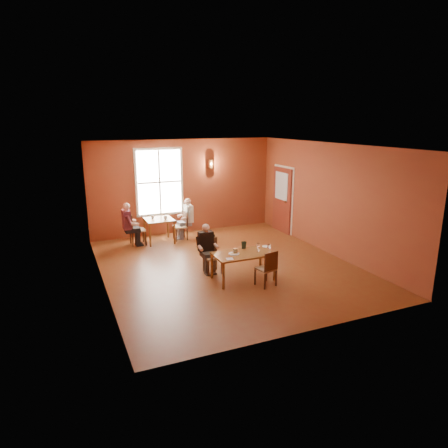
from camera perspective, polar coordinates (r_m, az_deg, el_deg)
name	(u,v)px	position (r m, az deg, el deg)	size (l,w,h in m)	color
ground	(227,266)	(10.13, 0.45, -6.02)	(6.00, 7.00, 0.01)	brown
wall_back	(184,187)	(12.93, -5.77, 5.34)	(6.00, 0.04, 3.00)	brown
wall_front	(312,250)	(6.75, 12.45, -3.60)	(6.00, 0.04, 3.00)	brown
wall_left	(99,220)	(8.96, -17.40, 0.58)	(0.04, 7.00, 3.00)	brown
wall_right	(328,199)	(11.22, 14.68, 3.51)	(0.04, 7.00, 3.00)	brown
ceiling	(227,145)	(9.49, 0.48, 11.18)	(6.00, 7.00, 0.04)	white
window	(159,182)	(12.64, -9.21, 5.93)	(1.36, 0.10, 1.96)	white
door	(282,200)	(13.13, 8.25, 3.40)	(0.12, 1.04, 2.10)	maroon
wall_sconce	(211,164)	(13.04, -1.90, 8.58)	(0.16, 0.16, 0.28)	brown
main_table	(243,266)	(9.23, 2.73, -6.05)	(1.35, 0.76, 0.63)	brown
chair_diner_main	(212,256)	(9.56, -1.67, -4.63)	(0.37, 0.37, 0.84)	#512211
diner_main	(213,251)	(9.49, -1.62, -3.83)	(0.46, 0.46, 1.14)	#3F251A
chair_empty	(266,268)	(8.90, 6.00, -6.27)	(0.36, 0.36, 0.82)	brown
plate_food	(234,253)	(9.05, 1.42, -4.22)	(0.25, 0.25, 0.03)	silver
sandwich	(235,251)	(9.07, 1.62, -3.94)	(0.08, 0.08, 0.10)	tan
goblet_a	(258,246)	(9.39, 4.89, -3.15)	(0.06, 0.06, 0.16)	white
goblet_b	(269,247)	(9.28, 6.42, -3.35)	(0.07, 0.07, 0.18)	white
goblet_c	(258,251)	(9.06, 4.88, -3.81)	(0.07, 0.07, 0.17)	white
menu_stand	(244,245)	(9.41, 2.86, -3.03)	(0.11, 0.05, 0.18)	black
knife	(247,257)	(8.86, 3.28, -4.77)	(0.18, 0.01, 0.00)	silver
napkin	(230,259)	(8.75, 0.80, -4.99)	(0.15, 0.15, 0.00)	white
side_plate	(265,246)	(9.62, 5.95, -3.20)	(0.16, 0.16, 0.01)	silver
sunglasses	(272,254)	(9.12, 6.90, -4.24)	(0.12, 0.04, 0.02)	black
second_table	(159,230)	(12.14, -9.21, -0.92)	(0.81, 0.81, 0.71)	#5C2C15
chair_diner_white	(180,226)	(12.28, -6.28, -0.28)	(0.38, 0.38, 0.86)	#582513
diner_white	(181,220)	(12.25, -6.17, 0.51)	(0.48, 0.48, 1.20)	white
chair_diner_maroon	(138,229)	(11.98, -12.24, -0.72)	(0.41, 0.41, 0.94)	#4F3119
diner_maroon	(136,224)	(11.94, -12.42, -0.01)	(0.50, 0.50, 1.25)	maroon
cup_a	(166,218)	(11.98, -8.35, 0.89)	(0.11, 0.11, 0.09)	white
cup_b	(153,217)	(12.10, -10.16, 0.96)	(0.10, 0.10, 0.09)	silver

